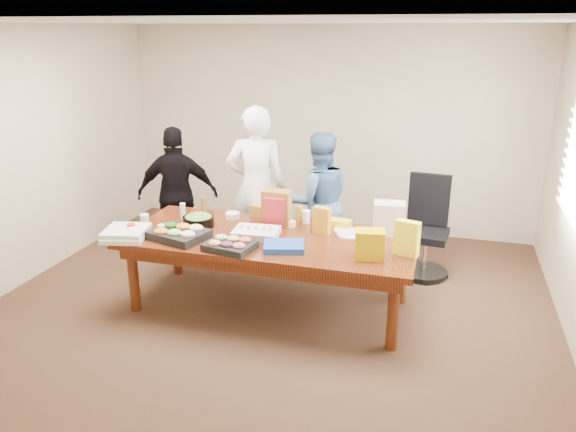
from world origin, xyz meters
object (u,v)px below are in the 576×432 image
(conference_table, at_px, (270,272))
(salad_bowl, at_px, (199,221))
(sheet_cake, at_px, (256,233))
(person_center, at_px, (256,187))
(person_right, at_px, (318,202))
(office_chair, at_px, (426,230))

(conference_table, height_order, salad_bowl, salad_bowl)
(sheet_cake, xyz_separation_m, salad_bowl, (-0.66, 0.12, 0.01))
(person_center, xyz_separation_m, person_right, (0.70, 0.10, -0.14))
(person_right, distance_m, sheet_cake, 1.18)
(office_chair, bearing_deg, sheet_cake, -135.91)
(conference_table, relative_size, sheet_cake, 6.60)
(person_right, bearing_deg, conference_table, 54.45)
(person_center, xyz_separation_m, salad_bowl, (-0.30, -0.92, -0.13))
(conference_table, height_order, office_chair, office_chair)
(office_chair, distance_m, sheet_cake, 1.98)
(conference_table, relative_size, salad_bowl, 8.89)
(person_right, distance_m, salad_bowl, 1.43)
(salad_bowl, bearing_deg, sheet_cake, -9.99)
(office_chair, relative_size, salad_bowl, 3.42)
(conference_table, height_order, sheet_cake, sheet_cake)
(person_center, relative_size, salad_bowl, 5.90)
(conference_table, bearing_deg, person_center, 115.82)
(conference_table, bearing_deg, office_chair, 39.35)
(salad_bowl, bearing_deg, person_center, 72.01)
(conference_table, xyz_separation_m, office_chair, (1.43, 1.17, 0.16))
(office_chair, height_order, sheet_cake, office_chair)
(person_center, bearing_deg, sheet_cake, 92.39)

